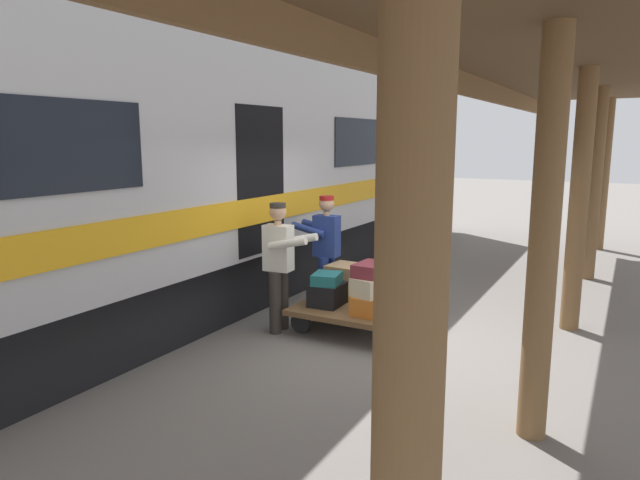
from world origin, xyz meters
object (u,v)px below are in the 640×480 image
(suitcase_black_hardshell, at_px, (327,294))
(suitcase_cream_canvas, at_px, (372,286))
(suitcase_teal_softside, at_px, (327,279))
(suitcase_olive_duffel, at_px, (391,292))
(suitcase_brown_leather, at_px, (364,278))
(suitcase_burgundy_valise, at_px, (370,269))
(porter_by_door, at_px, (280,263))
(porter_in_overalls, at_px, (325,249))
(luggage_cart, at_px, (368,301))
(suitcase_tan_vintage, at_px, (345,273))
(train_car, at_px, (178,170))
(suitcase_maroon_trunk, at_px, (390,278))
(suitcase_yellow_case, at_px, (347,288))
(suitcase_navy_fabric, at_px, (406,283))
(suitcase_orange_carryall, at_px, (373,303))

(suitcase_black_hardshell, xyz_separation_m, suitcase_cream_canvas, (-0.65, 0.03, 0.21))
(suitcase_teal_softside, bearing_deg, suitcase_olive_duffel, -136.90)
(suitcase_olive_duffel, height_order, suitcase_brown_leather, suitcase_olive_duffel)
(suitcase_burgundy_valise, bearing_deg, suitcase_black_hardshell, -0.76)
(porter_by_door, bearing_deg, porter_in_overalls, -94.03)
(suitcase_teal_softside, bearing_deg, porter_by_door, 29.83)
(luggage_cart, height_order, suitcase_tan_vintage, suitcase_tan_vintage)
(train_car, relative_size, suitcase_maroon_trunk, 43.59)
(suitcase_tan_vintage, bearing_deg, suitcase_yellow_case, 169.59)
(suitcase_olive_duffel, distance_m, porter_in_overalls, 1.22)
(train_car, relative_size, porter_by_door, 10.63)
(suitcase_yellow_case, xyz_separation_m, suitcase_teal_softside, (-0.00, 0.61, 0.27))
(suitcase_black_hardshell, height_order, suitcase_yellow_case, suitcase_black_hardshell)
(suitcase_navy_fabric, height_order, suitcase_black_hardshell, suitcase_black_hardshell)
(suitcase_orange_carryall, bearing_deg, porter_in_overalls, -35.17)
(suitcase_teal_softside, distance_m, porter_in_overalls, 0.95)
(luggage_cart, bearing_deg, suitcase_black_hardshell, 60.95)
(suitcase_tan_vintage, bearing_deg, suitcase_black_hardshell, 93.76)
(luggage_cart, relative_size, suitcase_olive_duffel, 4.50)
(suitcase_yellow_case, relative_size, suitcase_cream_canvas, 1.02)
(suitcase_orange_carryall, bearing_deg, suitcase_teal_softside, 1.92)
(train_car, distance_m, suitcase_brown_leather, 3.22)
(suitcase_orange_carryall, distance_m, porter_in_overalls, 1.43)
(train_car, xyz_separation_m, suitcase_brown_leather, (-2.54, -1.16, -1.60))
(suitcase_navy_fabric, distance_m, porter_in_overalls, 1.27)
(suitcase_maroon_trunk, bearing_deg, suitcase_yellow_case, -3.31)
(suitcase_olive_duffel, relative_size, suitcase_brown_leather, 0.87)
(luggage_cart, distance_m, suitcase_yellow_case, 0.36)
(suitcase_navy_fabric, bearing_deg, suitcase_burgundy_valise, 87.97)
(luggage_cart, relative_size, suitcase_orange_carryall, 3.43)
(suitcase_burgundy_valise, relative_size, porter_in_overalls, 0.28)
(train_car, bearing_deg, porter_in_overalls, -160.14)
(suitcase_olive_duffel, bearing_deg, suitcase_navy_fabric, -90.00)
(porter_in_overalls, bearing_deg, suitcase_teal_softside, 119.43)
(suitcase_brown_leather, xyz_separation_m, suitcase_black_hardshell, (0.00, 1.18, 0.03))
(suitcase_teal_softside, height_order, porter_by_door, porter_by_door)
(suitcase_maroon_trunk, bearing_deg, suitcase_cream_canvas, 89.85)
(suitcase_olive_duffel, xyz_separation_m, suitcase_brown_leather, (0.66, -0.59, -0.01))
(suitcase_olive_duffel, distance_m, suitcase_black_hardshell, 0.88)
(suitcase_yellow_case, relative_size, suitcase_teal_softside, 1.35)
(train_car, bearing_deg, suitcase_olive_duffel, -169.99)
(suitcase_cream_canvas, relative_size, suitcase_tan_vintage, 1.13)
(suitcase_cream_canvas, relative_size, porter_in_overalls, 0.31)
(suitcase_cream_canvas, height_order, suitcase_maroon_trunk, suitcase_cream_canvas)
(luggage_cart, xyz_separation_m, suitcase_maroon_trunk, (-0.33, 0.04, 0.37))
(suitcase_olive_duffel, bearing_deg, suitcase_orange_carryall, 90.00)
(suitcase_olive_duffel, bearing_deg, suitcase_yellow_case, 0.00)
(suitcase_maroon_trunk, height_order, suitcase_burgundy_valise, suitcase_burgundy_valise)
(suitcase_navy_fabric, distance_m, porter_by_door, 1.98)
(suitcase_teal_softside, xyz_separation_m, suitcase_maroon_trunk, (-0.65, -0.58, -0.04))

